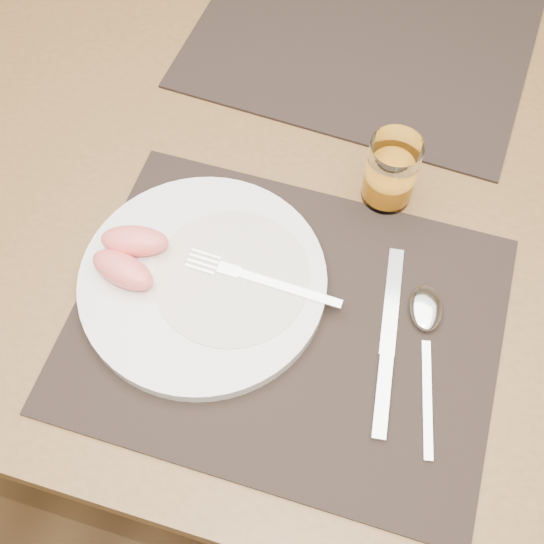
{
  "coord_description": "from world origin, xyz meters",
  "views": [
    {
      "loc": [
        0.1,
        -0.52,
        1.42
      ],
      "look_at": [
        -0.0,
        -0.17,
        0.77
      ],
      "focal_mm": 45.0,
      "sensor_mm": 36.0,
      "label": 1
    }
  ],
  "objects_px": {
    "knife": "(387,355)",
    "spoon": "(426,321)",
    "placemat_near": "(286,322)",
    "placemat_far": "(361,41)",
    "table": "(311,201)",
    "fork": "(250,276)",
    "plate": "(203,281)",
    "juice_glass": "(391,174)"
  },
  "relations": [
    {
      "from": "placemat_near",
      "to": "placemat_far",
      "type": "height_order",
      "value": "same"
    },
    {
      "from": "placemat_far",
      "to": "spoon",
      "type": "relative_size",
      "value": 2.35
    },
    {
      "from": "placemat_near",
      "to": "placemat_far",
      "type": "bearing_deg",
      "value": 92.38
    },
    {
      "from": "table",
      "to": "plate",
      "type": "distance_m",
      "value": 0.24
    },
    {
      "from": "knife",
      "to": "juice_glass",
      "type": "height_order",
      "value": "juice_glass"
    },
    {
      "from": "table",
      "to": "placemat_near",
      "type": "relative_size",
      "value": 3.11
    },
    {
      "from": "placemat_near",
      "to": "knife",
      "type": "bearing_deg",
      "value": -3.84
    },
    {
      "from": "placemat_near",
      "to": "plate",
      "type": "distance_m",
      "value": 0.1
    },
    {
      "from": "table",
      "to": "knife",
      "type": "relative_size",
      "value": 6.36
    },
    {
      "from": "fork",
      "to": "plate",
      "type": "bearing_deg",
      "value": -163.61
    },
    {
      "from": "juice_glass",
      "to": "placemat_far",
      "type": "bearing_deg",
      "value": 109.31
    },
    {
      "from": "placemat_near",
      "to": "placemat_far",
      "type": "xyz_separation_m",
      "value": [
        -0.02,
        0.44,
        0.0
      ]
    },
    {
      "from": "table",
      "to": "fork",
      "type": "relative_size",
      "value": 7.99
    },
    {
      "from": "placemat_near",
      "to": "spoon",
      "type": "relative_size",
      "value": 2.35
    },
    {
      "from": "placemat_near",
      "to": "spoon",
      "type": "bearing_deg",
      "value": 16.06
    },
    {
      "from": "placemat_near",
      "to": "knife",
      "type": "distance_m",
      "value": 0.11
    },
    {
      "from": "table",
      "to": "plate",
      "type": "bearing_deg",
      "value": -109.92
    },
    {
      "from": "table",
      "to": "placemat_near",
      "type": "height_order",
      "value": "placemat_near"
    },
    {
      "from": "plate",
      "to": "spoon",
      "type": "relative_size",
      "value": 1.41
    },
    {
      "from": "plate",
      "to": "knife",
      "type": "distance_m",
      "value": 0.21
    },
    {
      "from": "table",
      "to": "juice_glass",
      "type": "distance_m",
      "value": 0.16
    },
    {
      "from": "fork",
      "to": "knife",
      "type": "bearing_deg",
      "value": -13.9
    },
    {
      "from": "plate",
      "to": "juice_glass",
      "type": "relative_size",
      "value": 3.02
    },
    {
      "from": "table",
      "to": "placemat_far",
      "type": "xyz_separation_m",
      "value": [
        0.01,
        0.22,
        0.09
      ]
    },
    {
      "from": "spoon",
      "to": "juice_glass",
      "type": "distance_m",
      "value": 0.17
    },
    {
      "from": "placemat_near",
      "to": "plate",
      "type": "bearing_deg",
      "value": 169.73
    },
    {
      "from": "placemat_near",
      "to": "juice_glass",
      "type": "xyz_separation_m",
      "value": [
        0.07,
        0.19,
        0.04
      ]
    },
    {
      "from": "plate",
      "to": "placemat_far",
      "type": "bearing_deg",
      "value": 79.16
    },
    {
      "from": "placemat_near",
      "to": "juice_glass",
      "type": "height_order",
      "value": "juice_glass"
    },
    {
      "from": "knife",
      "to": "juice_glass",
      "type": "xyz_separation_m",
      "value": [
        -0.04,
        0.2,
        0.04
      ]
    },
    {
      "from": "fork",
      "to": "spoon",
      "type": "bearing_deg",
      "value": 2.61
    },
    {
      "from": "placemat_near",
      "to": "juice_glass",
      "type": "relative_size",
      "value": 5.03
    },
    {
      "from": "fork",
      "to": "spoon",
      "type": "distance_m",
      "value": 0.19
    },
    {
      "from": "placemat_far",
      "to": "juice_glass",
      "type": "relative_size",
      "value": 5.03
    },
    {
      "from": "placemat_near",
      "to": "placemat_far",
      "type": "distance_m",
      "value": 0.44
    },
    {
      "from": "knife",
      "to": "spoon",
      "type": "height_order",
      "value": "spoon"
    },
    {
      "from": "placemat_near",
      "to": "table",
      "type": "bearing_deg",
      "value": 96.7
    },
    {
      "from": "plate",
      "to": "fork",
      "type": "distance_m",
      "value": 0.05
    },
    {
      "from": "table",
      "to": "placemat_far",
      "type": "bearing_deg",
      "value": 88.03
    },
    {
      "from": "fork",
      "to": "spoon",
      "type": "xyz_separation_m",
      "value": [
        0.19,
        0.01,
        -0.01
      ]
    },
    {
      "from": "spoon",
      "to": "juice_glass",
      "type": "height_order",
      "value": "juice_glass"
    },
    {
      "from": "juice_glass",
      "to": "spoon",
      "type": "bearing_deg",
      "value": -63.79
    }
  ]
}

